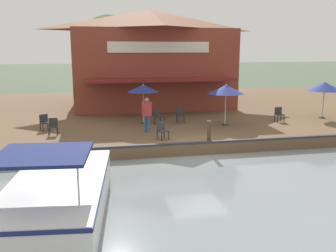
{
  "coord_description": "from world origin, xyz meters",
  "views": [
    {
      "loc": [
        15.82,
        -4.58,
        4.88
      ],
      "look_at": [
        -1.0,
        -1.1,
        1.3
      ],
      "focal_mm": 40.0,
      "sensor_mm": 36.0,
      "label": 1
    }
  ],
  "objects_px": {
    "cafe_chair_mid_patio": "(180,114)",
    "patio_umbrella_mid_patio_left": "(143,89)",
    "patio_umbrella_back_row": "(325,86)",
    "person_at_quay_edge": "(147,110)",
    "waterfront_restaurant": "(149,57)",
    "cafe_chair_beside_entrance": "(53,126)",
    "cafe_chair_back_row_seat": "(159,116)",
    "cafe_chair_facing_river": "(279,114)",
    "motorboat_fourth_along": "(62,187)",
    "cafe_chair_far_corner_seat": "(45,122)",
    "tree_behind_restaurant": "(107,46)",
    "mooring_post": "(209,131)",
    "cafe_chair_under_first_umbrella": "(162,130)",
    "patio_umbrella_near_quay_edge": "(226,89)"
  },
  "relations": [
    {
      "from": "cafe_chair_back_row_seat",
      "to": "cafe_chair_far_corner_seat",
      "type": "bearing_deg",
      "value": -85.18
    },
    {
      "from": "tree_behind_restaurant",
      "to": "cafe_chair_mid_patio",
      "type": "bearing_deg",
      "value": 14.8
    },
    {
      "from": "cafe_chair_under_first_umbrella",
      "to": "mooring_post",
      "type": "bearing_deg",
      "value": 65.43
    },
    {
      "from": "cafe_chair_back_row_seat",
      "to": "cafe_chair_under_first_umbrella",
      "type": "xyz_separation_m",
      "value": [
        3.76,
        -0.53,
        0.0
      ]
    },
    {
      "from": "patio_umbrella_mid_patio_left",
      "to": "cafe_chair_mid_patio",
      "type": "bearing_deg",
      "value": 85.77
    },
    {
      "from": "tree_behind_restaurant",
      "to": "waterfront_restaurant",
      "type": "bearing_deg",
      "value": 28.51
    },
    {
      "from": "cafe_chair_mid_patio",
      "to": "person_at_quay_edge",
      "type": "relative_size",
      "value": 0.47
    },
    {
      "from": "patio_umbrella_mid_patio_left",
      "to": "cafe_chair_facing_river",
      "type": "distance_m",
      "value": 8.19
    },
    {
      "from": "patio_umbrella_near_quay_edge",
      "to": "cafe_chair_back_row_seat",
      "type": "relative_size",
      "value": 2.72
    },
    {
      "from": "tree_behind_restaurant",
      "to": "cafe_chair_beside_entrance",
      "type": "bearing_deg",
      "value": -13.17
    },
    {
      "from": "patio_umbrella_back_row",
      "to": "patio_umbrella_near_quay_edge",
      "type": "bearing_deg",
      "value": -82.81
    },
    {
      "from": "waterfront_restaurant",
      "to": "cafe_chair_beside_entrance",
      "type": "relative_size",
      "value": 13.85
    },
    {
      "from": "cafe_chair_under_first_umbrella",
      "to": "person_at_quay_edge",
      "type": "distance_m",
      "value": 1.91
    },
    {
      "from": "patio_umbrella_back_row",
      "to": "person_at_quay_edge",
      "type": "relative_size",
      "value": 1.27
    },
    {
      "from": "patio_umbrella_back_row",
      "to": "cafe_chair_mid_patio",
      "type": "xyz_separation_m",
      "value": [
        -0.39,
        -9.04,
        -1.5
      ]
    },
    {
      "from": "patio_umbrella_mid_patio_left",
      "to": "motorboat_fourth_along",
      "type": "relative_size",
      "value": 0.31
    },
    {
      "from": "motorboat_fourth_along",
      "to": "tree_behind_restaurant",
      "type": "bearing_deg",
      "value": 173.55
    },
    {
      "from": "cafe_chair_far_corner_seat",
      "to": "cafe_chair_under_first_umbrella",
      "type": "height_order",
      "value": "same"
    },
    {
      "from": "cafe_chair_beside_entrance",
      "to": "cafe_chair_back_row_seat",
      "type": "relative_size",
      "value": 1.0
    },
    {
      "from": "motorboat_fourth_along",
      "to": "cafe_chair_far_corner_seat",
      "type": "bearing_deg",
      "value": -170.62
    },
    {
      "from": "person_at_quay_edge",
      "to": "motorboat_fourth_along",
      "type": "bearing_deg",
      "value": -26.8
    },
    {
      "from": "patio_umbrella_back_row",
      "to": "tree_behind_restaurant",
      "type": "distance_m",
      "value": 18.67
    },
    {
      "from": "waterfront_restaurant",
      "to": "cafe_chair_facing_river",
      "type": "relative_size",
      "value": 13.85
    },
    {
      "from": "waterfront_restaurant",
      "to": "cafe_chair_mid_patio",
      "type": "distance_m",
      "value": 8.49
    },
    {
      "from": "waterfront_restaurant",
      "to": "cafe_chair_beside_entrance",
      "type": "distance_m",
      "value": 12.05
    },
    {
      "from": "cafe_chair_beside_entrance",
      "to": "person_at_quay_edge",
      "type": "height_order",
      "value": "person_at_quay_edge"
    },
    {
      "from": "cafe_chair_beside_entrance",
      "to": "motorboat_fourth_along",
      "type": "relative_size",
      "value": 0.11
    },
    {
      "from": "patio_umbrella_back_row",
      "to": "person_at_quay_edge",
      "type": "bearing_deg",
      "value": -81.2
    },
    {
      "from": "cafe_chair_back_row_seat",
      "to": "cafe_chair_mid_patio",
      "type": "relative_size",
      "value": 1.0
    },
    {
      "from": "person_at_quay_edge",
      "to": "tree_behind_restaurant",
      "type": "xyz_separation_m",
      "value": [
        -15.36,
        -1.19,
        3.36
      ]
    },
    {
      "from": "cafe_chair_back_row_seat",
      "to": "cafe_chair_beside_entrance",
      "type": "bearing_deg",
      "value": -73.19
    },
    {
      "from": "person_at_quay_edge",
      "to": "motorboat_fourth_along",
      "type": "height_order",
      "value": "person_at_quay_edge"
    },
    {
      "from": "patio_umbrella_near_quay_edge",
      "to": "cafe_chair_mid_patio",
      "type": "relative_size",
      "value": 2.72
    },
    {
      "from": "cafe_chair_back_row_seat",
      "to": "cafe_chair_mid_patio",
      "type": "xyz_separation_m",
      "value": [
        -0.11,
        1.3,
        0.0
      ]
    },
    {
      "from": "cafe_chair_back_row_seat",
      "to": "waterfront_restaurant",
      "type": "bearing_deg",
      "value": 174.9
    },
    {
      "from": "cafe_chair_back_row_seat",
      "to": "person_at_quay_edge",
      "type": "relative_size",
      "value": 0.47
    },
    {
      "from": "patio_umbrella_mid_patio_left",
      "to": "mooring_post",
      "type": "bearing_deg",
      "value": 25.42
    },
    {
      "from": "tree_behind_restaurant",
      "to": "cafe_chair_far_corner_seat",
      "type": "bearing_deg",
      "value": -16.34
    },
    {
      "from": "cafe_chair_beside_entrance",
      "to": "tree_behind_restaurant",
      "type": "distance_m",
      "value": 15.97
    },
    {
      "from": "cafe_chair_far_corner_seat",
      "to": "tree_behind_restaurant",
      "type": "relative_size",
      "value": 0.12
    },
    {
      "from": "cafe_chair_facing_river",
      "to": "cafe_chair_back_row_seat",
      "type": "relative_size",
      "value": 1.0
    },
    {
      "from": "patio_umbrella_mid_patio_left",
      "to": "motorboat_fourth_along",
      "type": "bearing_deg",
      "value": -21.86
    },
    {
      "from": "waterfront_restaurant",
      "to": "cafe_chair_beside_entrance",
      "type": "height_order",
      "value": "waterfront_restaurant"
    },
    {
      "from": "cafe_chair_beside_entrance",
      "to": "cafe_chair_facing_river",
      "type": "bearing_deg",
      "value": 94.23
    },
    {
      "from": "person_at_quay_edge",
      "to": "tree_behind_restaurant",
      "type": "relative_size",
      "value": 0.25
    },
    {
      "from": "patio_umbrella_near_quay_edge",
      "to": "person_at_quay_edge",
      "type": "xyz_separation_m",
      "value": [
        0.91,
        -4.61,
        -0.88
      ]
    },
    {
      "from": "cafe_chair_mid_patio",
      "to": "patio_umbrella_mid_patio_left",
      "type": "bearing_deg",
      "value": -94.23
    },
    {
      "from": "person_at_quay_edge",
      "to": "mooring_post",
      "type": "distance_m",
      "value": 3.71
    },
    {
      "from": "cafe_chair_back_row_seat",
      "to": "person_at_quay_edge",
      "type": "distance_m",
      "value": 2.36
    },
    {
      "from": "cafe_chair_facing_river",
      "to": "motorboat_fourth_along",
      "type": "distance_m",
      "value": 14.74
    }
  ]
}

